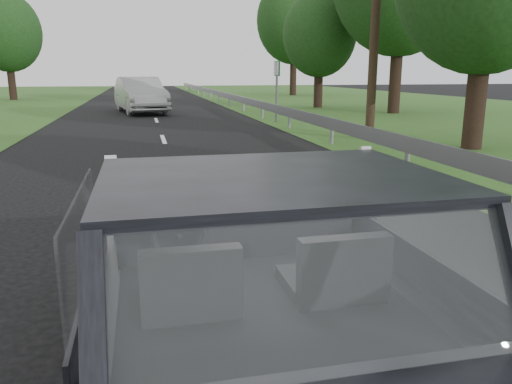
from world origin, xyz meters
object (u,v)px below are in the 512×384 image
cat (280,194)px  other_car (141,95)px  highway_sign (277,92)px  subject_car (253,279)px

cat → other_car: other_car is taller
other_car → highway_sign: bearing=-59.4°
subject_car → highway_sign: size_ratio=1.72×
subject_car → cat: size_ratio=7.83×
subject_car → other_car: 22.19m
subject_car → other_car: other_car is taller
subject_car → cat: bearing=62.2°
subject_car → cat: (0.34, 0.64, 0.35)m
subject_car → highway_sign: (4.56, 16.21, 0.43)m
other_car → highway_sign: (5.12, -5.97, 0.31)m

